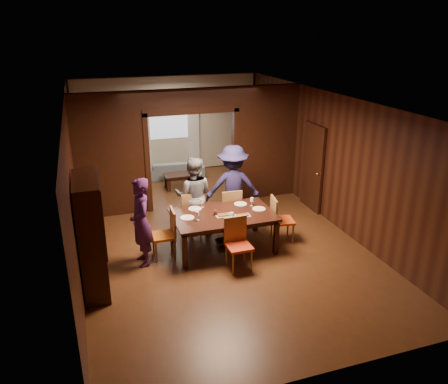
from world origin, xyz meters
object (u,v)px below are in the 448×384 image
object	(u,v)px
dining_table	(223,231)
chair_far_r	(230,209)
chair_right	(283,219)
chair_near	(239,245)
coffee_table	(179,181)
chair_left	(163,234)
hutch	(91,236)
person_purple	(141,222)
sofa	(175,169)
person_navy	(233,187)
person_grey	(194,196)
chair_far_l	(190,212)

from	to	relation	value
dining_table	chair_far_r	xyz separation A→B (m)	(0.41, 0.80, 0.10)
chair_right	chair_near	bearing A→B (deg)	130.93
coffee_table	chair_left	world-z (taller)	chair_left
coffee_table	hutch	bearing A→B (deg)	-119.03
person_purple	chair_far_r	bearing A→B (deg)	107.88
hutch	sofa	bearing A→B (deg)	64.58
hutch	person_navy	bearing A→B (deg)	28.16
person_grey	chair_right	world-z (taller)	person_grey
chair_left	dining_table	bearing A→B (deg)	89.56
chair_left	sofa	bearing A→B (deg)	166.43
sofa	person_navy	bearing A→B (deg)	103.29
chair_right	chair_far_r	world-z (taller)	same
sofa	chair_right	xyz separation A→B (m)	(1.27, -4.73, 0.23)
chair_right	person_purple	bearing A→B (deg)	99.68
chair_far_l	chair_left	bearing A→B (deg)	50.67
person_navy	hutch	bearing A→B (deg)	40.97
coffee_table	chair_far_l	distance (m)	2.86
chair_far_l	hutch	world-z (taller)	hutch
person_purple	dining_table	world-z (taller)	person_purple
chair_left	chair_far_r	xyz separation A→B (m)	(1.62, 0.76, 0.00)
person_purple	chair_near	bearing A→B (deg)	59.98
dining_table	chair_far_r	size ratio (longest dim) A/B	2.06
person_grey	chair_near	world-z (taller)	person_grey
dining_table	chair_far_r	bearing A→B (deg)	62.76
person_navy	chair_left	size ratio (longest dim) A/B	1.92
coffee_table	person_navy	bearing A→B (deg)	-77.43
person_navy	hutch	world-z (taller)	hutch
chair_near	chair_far_r	bearing A→B (deg)	76.08
chair_far_r	chair_right	bearing A→B (deg)	138.73
sofa	chair_left	world-z (taller)	chair_left
chair_far_r	hutch	bearing A→B (deg)	29.93
dining_table	person_purple	bearing A→B (deg)	-176.77
chair_far_r	chair_near	size ratio (longest dim) A/B	1.00
coffee_table	hutch	distance (m)	5.12
person_navy	dining_table	size ratio (longest dim) A/B	0.93
dining_table	coffee_table	world-z (taller)	dining_table
coffee_table	chair_far_l	world-z (taller)	chair_far_l
person_navy	dining_table	distance (m)	1.24
chair_left	coffee_table	bearing A→B (deg)	164.20
person_purple	person_grey	xyz separation A→B (m)	(1.26, 1.01, -0.00)
person_grey	chair_near	size ratio (longest dim) A/B	1.75
person_grey	hutch	size ratio (longest dim) A/B	0.85
coffee_table	person_grey	bearing A→B (deg)	-95.83
hutch	chair_right	bearing A→B (deg)	9.22
person_purple	chair_right	size ratio (longest dim) A/B	1.75
hutch	person_purple	bearing A→B (deg)	33.08
dining_table	chair_right	world-z (taller)	chair_right
chair_far_l	dining_table	bearing A→B (deg)	117.56
chair_left	chair_right	distance (m)	2.49
person_purple	chair_far_r	size ratio (longest dim) A/B	1.75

